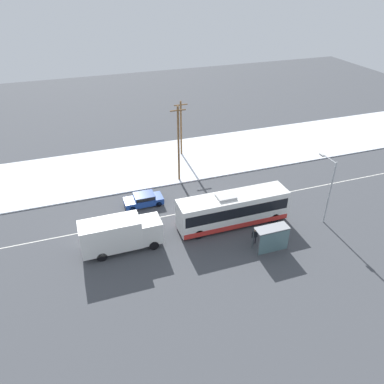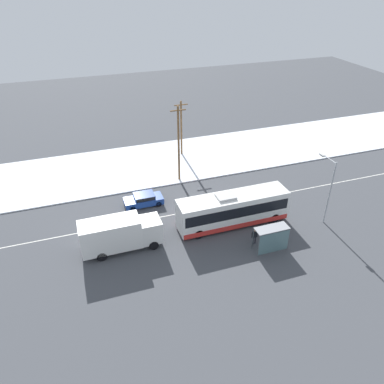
% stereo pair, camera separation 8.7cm
% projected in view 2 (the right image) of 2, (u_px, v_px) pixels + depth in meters
% --- Properties ---
extents(ground_plane, '(120.00, 120.00, 0.00)m').
position_uv_depth(ground_plane, '(213.00, 207.00, 40.29)').
color(ground_plane, '#424449').
extents(snow_lot, '(80.00, 12.21, 0.12)m').
position_uv_depth(snow_lot, '(180.00, 159.00, 49.95)').
color(snow_lot, silver).
rests_on(snow_lot, ground_plane).
extents(lane_marking_center, '(60.00, 0.12, 0.00)m').
position_uv_depth(lane_marking_center, '(213.00, 207.00, 40.29)').
color(lane_marking_center, silver).
rests_on(lane_marking_center, ground_plane).
extents(city_bus, '(11.11, 2.57, 3.51)m').
position_uv_depth(city_bus, '(233.00, 209.00, 36.82)').
color(city_bus, white).
rests_on(city_bus, ground_plane).
extents(box_truck, '(7.24, 2.30, 3.24)m').
position_uv_depth(box_truck, '(119.00, 233.00, 33.45)').
color(box_truck, silver).
rests_on(box_truck, ground_plane).
extents(sedan_car, '(4.14, 1.80, 1.35)m').
position_uv_depth(sedan_car, '(144.00, 199.00, 40.23)').
color(sedan_car, navy).
rests_on(sedan_car, ground_plane).
extents(pedestrian_at_stop, '(0.61, 0.27, 1.70)m').
position_uv_depth(pedestrian_at_stop, '(255.00, 235.00, 34.48)').
color(pedestrian_at_stop, '#23232D').
rests_on(pedestrian_at_stop, ground_plane).
extents(bus_shelter, '(3.08, 1.20, 2.40)m').
position_uv_depth(bus_shelter, '(273.00, 236.00, 33.26)').
color(bus_shelter, gray).
rests_on(bus_shelter, ground_plane).
extents(streetlamp, '(0.36, 2.47, 6.80)m').
position_uv_depth(streetlamp, '(328.00, 183.00, 36.06)').
color(streetlamp, '#9EA3A8').
rests_on(streetlamp, ground_plane).
extents(utility_pole_roadside, '(1.80, 0.24, 9.24)m').
position_uv_depth(utility_pole_roadside, '(179.00, 143.00, 42.78)').
color(utility_pole_roadside, brown).
rests_on(utility_pole_roadside, ground_plane).
extents(utility_pole_snowlot, '(1.80, 0.24, 7.50)m').
position_uv_depth(utility_pole_snowlot, '(181.00, 127.00, 49.27)').
color(utility_pole_snowlot, brown).
rests_on(utility_pole_snowlot, ground_plane).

